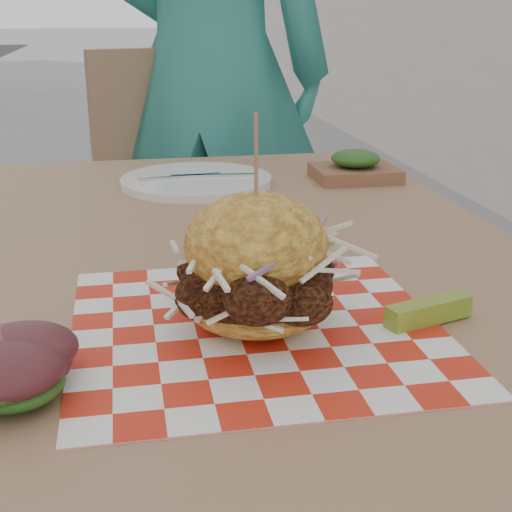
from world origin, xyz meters
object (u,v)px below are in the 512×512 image
Objects in this scene: diner at (209,70)px; patio_table at (226,301)px; sandwich at (256,270)px; patio_chair at (165,204)px.

patio_table is at bearing 101.53° from diner.
diner is at bearing 84.84° from sandwich.
sandwich is at bearing -102.39° from patio_chair.
diner is 8.53× the size of sandwich.
diner is 1.06m from patio_table.
sandwich reaches higher than patio_chair.
diner is at bearing 83.91° from patio_table.
patio_chair reaches higher than patio_table.
patio_chair is (-0.13, -0.05, -0.34)m from diner.
patio_chair is 1.26m from sandwich.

